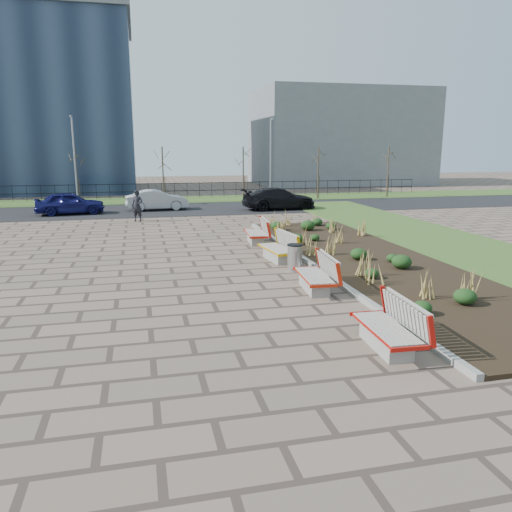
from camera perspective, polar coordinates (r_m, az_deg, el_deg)
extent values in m
plane|color=#705A4D|center=(11.84, -3.80, -7.67)|extent=(120.00, 120.00, 0.00)
cube|color=black|center=(18.33, 13.15, -0.56)|extent=(4.50, 18.00, 0.10)
cube|color=gray|center=(17.43, 6.26, -0.88)|extent=(0.16, 18.00, 0.15)
cube|color=#33511E|center=(20.85, 24.94, 0.07)|extent=(5.00, 38.00, 0.04)
cube|color=#33511E|center=(39.23, -10.57, 6.30)|extent=(80.00, 5.00, 0.04)
cube|color=black|center=(33.28, -10.06, 5.24)|extent=(80.00, 7.00, 0.02)
cylinder|color=#B2B2B7|center=(16.65, 4.45, -0.20)|extent=(0.49, 0.49, 0.87)
imported|color=black|center=(28.33, -13.41, 5.59)|extent=(0.74, 0.63, 1.72)
imported|color=#11124D|center=(32.44, -20.51, 5.70)|extent=(4.20, 2.13, 1.37)
imported|color=#94969B|center=(33.09, -11.26, 6.30)|extent=(4.06, 1.73, 1.30)
imported|color=black|center=(32.86, 2.63, 6.57)|extent=(4.96, 2.28, 1.40)
cube|color=slate|center=(57.29, 9.42, 13.20)|extent=(18.00, 12.00, 10.00)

